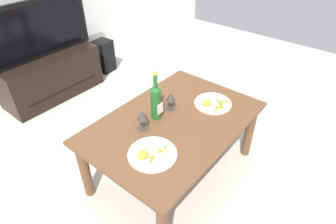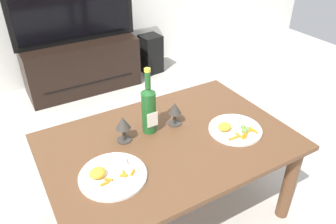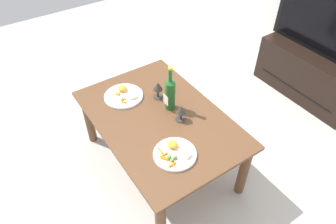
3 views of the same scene
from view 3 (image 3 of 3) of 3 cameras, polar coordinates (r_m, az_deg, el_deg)
ground_plane at (r=2.59m, az=-1.38°, el=-9.25°), size 6.40×6.40×0.00m
dining_table at (r=2.27m, az=-1.56°, el=-2.50°), size 1.23×0.83×0.52m
tv_stand at (r=3.40m, az=24.76°, el=6.38°), size 1.03×0.43×0.47m
tv_screen at (r=3.16m, az=27.47°, el=13.81°), size 1.09×0.05×0.56m
wine_bottle at (r=2.20m, az=0.40°, el=3.56°), size 0.07×0.08×0.36m
goblet_left at (r=2.32m, az=-1.88°, el=4.57°), size 0.07×0.07×0.14m
goblet_right at (r=2.14m, az=2.41°, el=0.27°), size 0.07×0.07×0.13m
dinner_plate_left at (r=2.40m, az=-8.11°, el=3.07°), size 0.30×0.30×0.05m
dinner_plate_right at (r=1.97m, az=1.25°, el=-7.58°), size 0.28×0.28×0.05m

